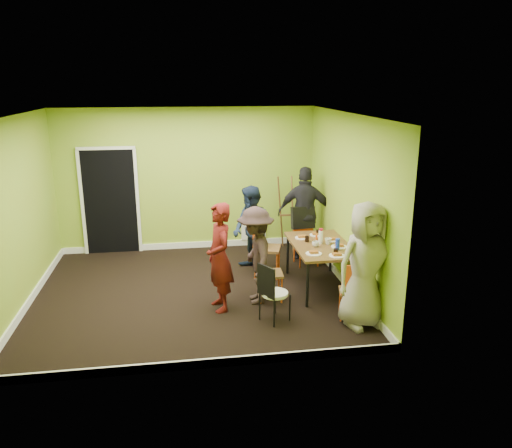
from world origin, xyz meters
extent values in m
plane|color=black|center=(0.00, 0.00, 0.00)|extent=(5.00, 5.00, 0.00)
cube|color=#93AA2B|center=(0.00, 2.25, 1.40)|extent=(5.00, 0.04, 2.80)
cube|color=#93AA2B|center=(0.00, -2.25, 1.40)|extent=(5.00, 0.04, 2.80)
cube|color=#93AA2B|center=(-2.50, 0.00, 1.40)|extent=(0.04, 4.50, 2.80)
cube|color=#93AA2B|center=(2.50, 0.00, 1.40)|extent=(0.04, 4.50, 2.80)
cube|color=white|center=(0.00, 0.00, 2.80)|extent=(5.00, 4.50, 0.04)
cube|color=black|center=(-1.50, 2.22, 1.02)|extent=(1.00, 0.05, 2.04)
cube|color=white|center=(1.30, 2.22, 0.40)|extent=(0.50, 0.04, 0.55)
cylinder|color=black|center=(1.66, -0.81, 0.35)|extent=(0.04, 0.04, 0.71)
cylinder|color=black|center=(2.44, -0.81, 0.35)|extent=(0.04, 0.04, 0.71)
cylinder|color=black|center=(1.66, 0.57, 0.35)|extent=(0.04, 0.04, 0.71)
cylinder|color=black|center=(2.44, 0.57, 0.35)|extent=(0.04, 0.04, 0.71)
cube|color=brown|center=(2.05, -0.12, 0.73)|extent=(0.90, 1.50, 0.04)
cylinder|color=#E15015|center=(1.16, 0.77, 0.25)|extent=(0.03, 0.03, 0.49)
cylinder|color=#E15015|center=(1.06, 0.41, 0.25)|extent=(0.03, 0.03, 0.49)
cylinder|color=#E15015|center=(1.52, 0.66, 0.25)|extent=(0.03, 0.03, 0.49)
cylinder|color=#E15015|center=(1.42, 0.30, 0.25)|extent=(0.03, 0.03, 0.49)
cube|color=brown|center=(1.29, 0.54, 0.49)|extent=(0.55, 0.55, 0.04)
cube|color=#E15015|center=(1.09, 0.60, 0.79)|extent=(0.15, 0.41, 0.55)
cylinder|color=#E15015|center=(1.01, -0.27, 0.21)|extent=(0.02, 0.02, 0.42)
cylinder|color=#E15015|center=(1.00, -0.59, 0.21)|extent=(0.02, 0.02, 0.42)
cylinder|color=#E15015|center=(1.33, -0.29, 0.21)|extent=(0.02, 0.02, 0.42)
cylinder|color=#E15015|center=(1.31, -0.61, 0.21)|extent=(0.02, 0.02, 0.42)
cube|color=brown|center=(1.16, -0.44, 0.42)|extent=(0.39, 0.39, 0.04)
cube|color=#E15015|center=(0.99, -0.43, 0.67)|extent=(0.05, 0.36, 0.47)
cylinder|color=#E15015|center=(2.25, 1.16, 0.23)|extent=(0.03, 0.03, 0.46)
cylinder|color=#E15015|center=(1.91, 1.13, 0.23)|extent=(0.03, 0.03, 0.46)
cylinder|color=#E15015|center=(2.28, 0.82, 0.23)|extent=(0.03, 0.03, 0.46)
cylinder|color=#E15015|center=(1.94, 0.78, 0.23)|extent=(0.03, 0.03, 0.46)
cube|color=brown|center=(2.10, 0.97, 0.46)|extent=(0.44, 0.44, 0.04)
cube|color=#E15015|center=(2.08, 1.17, 0.73)|extent=(0.39, 0.07, 0.51)
cylinder|color=#E15015|center=(2.02, -1.33, 0.20)|extent=(0.02, 0.02, 0.40)
cylinder|color=#E15015|center=(2.31, -1.41, 0.20)|extent=(0.02, 0.02, 0.40)
cylinder|color=#E15015|center=(2.09, -1.04, 0.20)|extent=(0.02, 0.02, 0.40)
cylinder|color=#E15015|center=(2.38, -1.12, 0.20)|extent=(0.02, 0.02, 0.40)
cube|color=brown|center=(2.20, -1.23, 0.40)|extent=(0.43, 0.43, 0.04)
cube|color=#E15015|center=(2.16, -1.39, 0.63)|extent=(0.33, 0.11, 0.44)
cylinder|color=black|center=(0.89, -1.10, 0.20)|extent=(0.02, 0.02, 0.40)
cylinder|color=black|center=(1.05, -1.36, 0.20)|extent=(0.02, 0.02, 0.40)
cylinder|color=black|center=(1.15, -0.94, 0.20)|extent=(0.02, 0.02, 0.40)
cylinder|color=black|center=(1.31, -1.20, 0.20)|extent=(0.02, 0.02, 0.40)
cylinder|color=white|center=(1.10, -1.15, 0.41)|extent=(0.37, 0.37, 0.04)
cube|color=black|center=(0.96, -1.24, 0.64)|extent=(0.20, 0.30, 0.44)
cylinder|color=brown|center=(1.79, 1.90, 0.76)|extent=(0.22, 0.36, 1.53)
cylinder|color=brown|center=(2.19, 1.90, 0.76)|extent=(0.22, 0.36, 1.53)
cylinder|color=brown|center=(1.99, 1.67, 0.76)|extent=(0.03, 0.35, 1.49)
cube|color=brown|center=(1.99, 1.85, 0.71)|extent=(0.41, 0.04, 0.04)
cylinder|color=white|center=(1.82, 0.24, 0.76)|extent=(0.23, 0.23, 0.01)
cylinder|color=white|center=(1.81, -0.56, 0.76)|extent=(0.24, 0.24, 0.01)
cylinder|color=white|center=(2.10, 0.36, 0.76)|extent=(0.22, 0.22, 0.01)
cylinder|color=white|center=(2.13, -0.71, 0.76)|extent=(0.24, 0.24, 0.01)
cylinder|color=white|center=(2.30, 0.03, 0.76)|extent=(0.21, 0.21, 0.01)
cylinder|color=white|center=(2.29, -0.31, 0.76)|extent=(0.25, 0.25, 0.01)
cylinder|color=white|center=(2.05, -0.10, 0.86)|extent=(0.07, 0.07, 0.22)
cylinder|color=#1938C1|center=(2.22, -0.44, 0.84)|extent=(0.07, 0.07, 0.18)
cylinder|color=#E15015|center=(2.04, 0.13, 0.79)|extent=(0.03, 0.03, 0.08)
cylinder|color=black|center=(1.85, 0.03, 0.80)|extent=(0.07, 0.07, 0.10)
cylinder|color=black|center=(2.13, 0.35, 0.80)|extent=(0.06, 0.06, 0.10)
cylinder|color=black|center=(2.13, -0.63, 0.80)|extent=(0.07, 0.07, 0.09)
imported|color=white|center=(1.93, -0.23, 0.79)|extent=(0.11, 0.11, 0.09)
imported|color=white|center=(2.16, -0.14, 0.80)|extent=(0.11, 0.11, 0.10)
imported|color=#52100E|center=(0.37, -0.65, 0.81)|extent=(0.50, 0.66, 1.62)
imported|color=#152035|center=(1.04, 0.76, 0.77)|extent=(0.82, 0.91, 1.54)
imported|color=black|center=(0.93, -0.48, 0.75)|extent=(0.57, 0.97, 1.49)
imported|color=black|center=(2.15, 1.31, 0.88)|extent=(1.11, 0.69, 1.76)
imported|color=gray|center=(2.28, -1.46, 0.88)|extent=(0.96, 0.73, 1.76)
camera|label=1|loc=(-0.14, -7.47, 3.29)|focal=35.00mm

